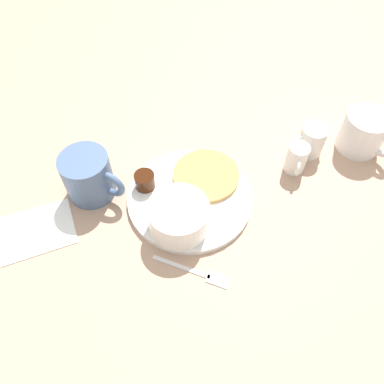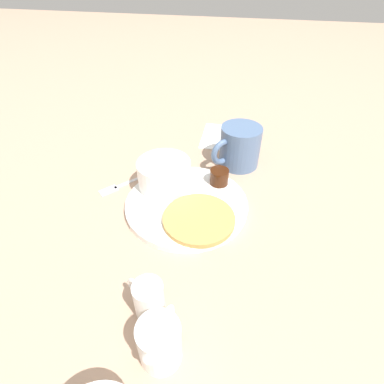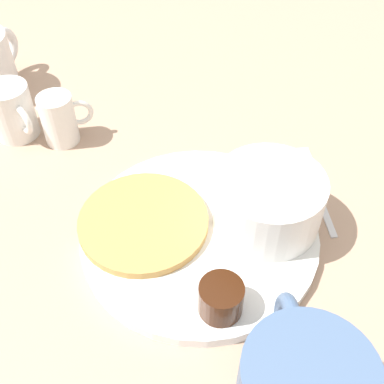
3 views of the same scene
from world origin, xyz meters
name	(u,v)px [view 1 (image 1 of 3)]	position (x,y,z in m)	size (l,w,h in m)	color
ground_plane	(190,200)	(0.00, 0.00, 0.00)	(4.00, 4.00, 0.00)	tan
plate	(190,198)	(0.00, 0.00, 0.01)	(0.24, 0.24, 0.01)	white
pancake_stack	(206,175)	(0.05, 0.03, 0.02)	(0.13, 0.13, 0.01)	tan
bowl	(179,216)	(-0.04, -0.05, 0.04)	(0.11, 0.11, 0.06)	white
syrup_cup	(145,181)	(-0.07, 0.05, 0.03)	(0.04, 0.04, 0.03)	#38190A
butter_ramekin	(168,228)	(-0.06, -0.06, 0.03)	(0.04, 0.04, 0.04)	white
coffee_mug	(89,176)	(-0.17, 0.08, 0.05)	(0.11, 0.11, 0.09)	slate
creamer_pitcher_near	(298,160)	(0.22, 0.00, 0.03)	(0.04, 0.06, 0.06)	white
creamer_pitcher_far	(311,141)	(0.28, 0.03, 0.03)	(0.08, 0.05, 0.07)	white
fork	(199,273)	(-0.04, -0.15, 0.00)	(0.11, 0.10, 0.00)	silver
napkin	(35,231)	(-0.29, 0.03, 0.00)	(0.14, 0.10, 0.00)	white
second_mug	(364,133)	(0.38, 0.01, 0.04)	(0.09, 0.12, 0.08)	white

